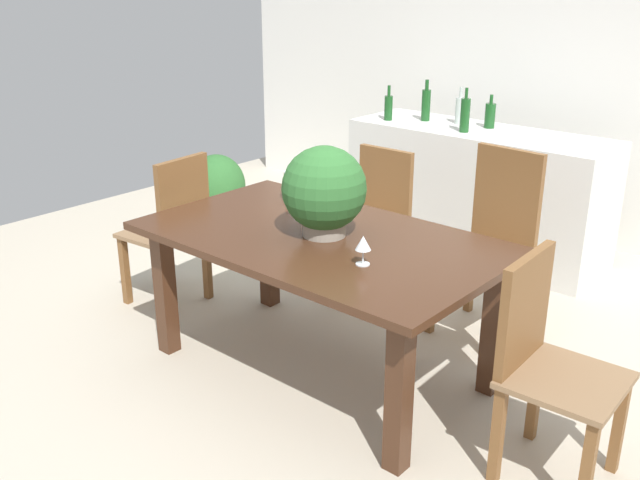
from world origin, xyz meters
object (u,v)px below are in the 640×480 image
wine_bottle_amber (490,115)px  wine_bottle_clear (426,104)px  wine_bottle_dark (388,107)px  chair_foot_end (544,357)px  flower_centerpiece (324,190)px  crystal_vase_left (313,188)px  potted_plant_floor (217,188)px  chair_far_left (376,214)px  dining_table (321,255)px  chair_head_end (174,225)px  crystal_vase_center_near (291,184)px  wine_bottle_green (465,115)px  wine_glass (363,244)px  chair_far_right (494,234)px  wine_bottle_tall (460,110)px  kitchen_counter (476,191)px

wine_bottle_amber → wine_bottle_clear: bearing=-171.0°
wine_bottle_amber → wine_bottle_dark: bearing=-161.0°
chair_foot_end → flower_centerpiece: bearing=87.0°
crystal_vase_left → potted_plant_floor: 2.14m
chair_far_left → flower_centerpiece: flower_centerpiece is taller
dining_table → chair_head_end: (-1.20, 0.01, -0.12)m
crystal_vase_center_near → chair_far_left: bearing=83.8°
chair_head_end → chair_far_left: bearing=136.2°
chair_head_end → wine_bottle_clear: 2.20m
flower_centerpiece → wine_bottle_green: 1.96m
chair_head_end → wine_bottle_dark: size_ratio=3.67×
wine_bottle_clear → potted_plant_floor: (-1.41, -0.90, -0.73)m
dining_table → wine_bottle_amber: bearing=97.1°
wine_bottle_green → chair_head_end: bearing=-114.1°
chair_far_left → wine_glass: size_ratio=6.85×
flower_centerpiece → potted_plant_floor: size_ratio=0.76×
chair_head_end → wine_bottle_amber: 2.41m
chair_head_end → crystal_vase_left: bearing=103.3°
flower_centerpiece → wine_bottle_green: size_ratio=1.44×
dining_table → wine_bottle_green: size_ratio=5.83×
chair_far_right → crystal_vase_left: 1.08m
dining_table → flower_centerpiece: bearing=49.9°
wine_bottle_amber → wine_bottle_tall: bearing=-177.5°
chair_far_right → crystal_vase_center_near: chair_far_right is taller
wine_glass → potted_plant_floor: (-2.57, 1.37, -0.55)m
crystal_vase_left → potted_plant_floor: (-1.86, 0.90, -0.56)m
chair_head_end → wine_glass: size_ratio=7.05×
wine_bottle_tall → potted_plant_floor: bearing=-149.8°
potted_plant_floor → flower_centerpiece: bearing=-28.5°
chair_foot_end → chair_far_right: bearing=34.8°
chair_far_left → crystal_vase_center_near: bearing=-96.8°
chair_head_end → chair_far_right: size_ratio=0.91×
dining_table → wine_bottle_clear: bearing=110.1°
wine_bottle_dark → wine_bottle_clear: wine_bottle_clear is taller
flower_centerpiece → wine_bottle_amber: bearing=97.4°
crystal_vase_center_near → kitchen_counter: 1.83m
chair_foot_end → wine_bottle_dark: bearing=46.4°
kitchen_counter → wine_bottle_amber: (0.01, 0.11, 0.55)m
flower_centerpiece → wine_bottle_tall: (-0.53, 2.16, 0.03)m
chair_far_right → chair_far_left: chair_far_right is taller
wine_bottle_clear → potted_plant_floor: bearing=-147.4°
wine_bottle_clear → wine_glass: bearing=-62.9°
wine_bottle_clear → wine_bottle_dark: bearing=-142.9°
wine_glass → wine_bottle_clear: size_ratio=0.44×
wine_bottle_tall → wine_bottle_green: 0.30m
dining_table → chair_far_left: 1.10m
dining_table → wine_bottle_amber: size_ratio=7.55×
crystal_vase_left → wine_glass: (0.72, -0.47, -0.02)m
flower_centerpiece → crystal_vase_center_near: flower_centerpiece is taller
chair_far_right → wine_bottle_dark: (-1.41, 0.90, 0.44)m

